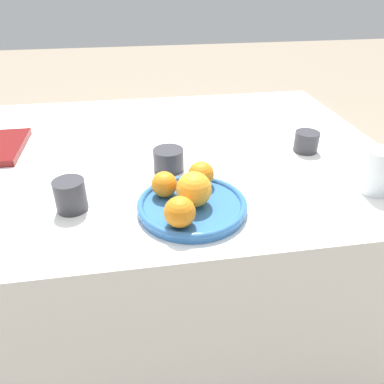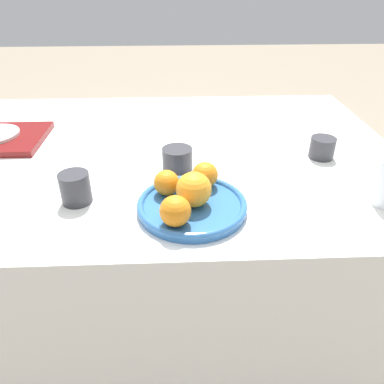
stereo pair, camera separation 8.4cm
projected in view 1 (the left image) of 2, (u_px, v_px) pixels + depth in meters
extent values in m
plane|color=gray|center=(154.00, 322.00, 1.55)|extent=(12.00, 12.00, 0.00)
cube|color=white|center=(148.00, 250.00, 1.34)|extent=(1.49, 1.03, 0.78)
cylinder|color=#336BAD|center=(192.00, 207.00, 0.86)|extent=(0.25, 0.25, 0.02)
torus|color=#336BAD|center=(192.00, 204.00, 0.86)|extent=(0.25, 0.25, 0.02)
sphere|color=orange|center=(194.00, 189.00, 0.84)|extent=(0.08, 0.08, 0.08)
sphere|color=orange|center=(201.00, 174.00, 0.91)|extent=(0.06, 0.06, 0.06)
sphere|color=orange|center=(164.00, 184.00, 0.87)|extent=(0.06, 0.06, 0.06)
sphere|color=orange|center=(180.00, 212.00, 0.77)|extent=(0.07, 0.07, 0.07)
cylinder|color=silver|center=(379.00, 171.00, 0.91)|extent=(0.08, 0.08, 0.11)
cylinder|color=#333338|center=(70.00, 195.00, 0.85)|extent=(0.07, 0.07, 0.07)
cylinder|color=#333338|center=(306.00, 142.00, 1.13)|extent=(0.07, 0.07, 0.06)
cylinder|color=#333338|center=(169.00, 160.00, 1.02)|extent=(0.08, 0.08, 0.06)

